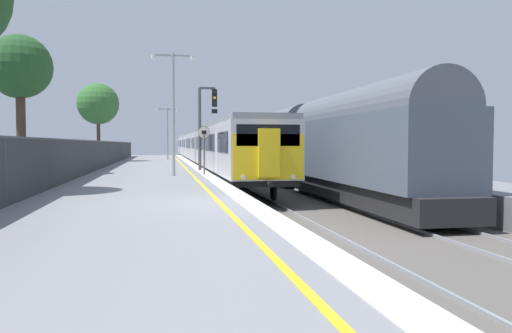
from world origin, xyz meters
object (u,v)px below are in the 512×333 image
Objects in this scene: freight_train_adjacent_track at (260,143)px; signal_gantry at (205,118)px; speed_limit_sign at (204,144)px; background_tree_left at (19,70)px; background_tree_centre at (97,105)px; platform_lamp_mid at (173,104)px; commuter_train_at_platform at (203,146)px; platform_lamp_far at (167,129)px.

signal_gantry is at bearing -115.36° from freight_train_adjacent_track.
signal_gantry reaches higher than speed_limit_sign.
background_tree_left is 19.11m from background_tree_centre.
platform_lamp_mid is at bearing -114.13° from freight_train_adjacent_track.
freight_train_adjacent_track is 20.56m from background_tree_left.
commuter_train_at_platform is 22.94m from speed_limit_sign.
speed_limit_sign is at bearing -70.09° from background_tree_centre.
commuter_train_at_platform is 1.06× the size of freight_train_adjacent_track.
background_tree_centre is at bearing -159.99° from platform_lamp_far.
signal_gantry reaches higher than freight_train_adjacent_track.
freight_train_adjacent_track is at bearing -61.00° from commuter_train_at_platform.
commuter_train_at_platform is at bearing -0.91° from platform_lamp_far.
background_tree_centre is at bearing 115.39° from signal_gantry.
platform_lamp_mid is 23.65m from platform_lamp_far.
signal_gantry is 18.49m from background_tree_centre.
background_tree_left is at bearing -93.89° from background_tree_centre.
platform_lamp_far is (0.00, 23.65, -0.45)m from platform_lamp_mid.
platform_lamp_far reaches higher than speed_limit_sign.
background_tree_left is (-14.65, -13.98, 3.52)m from freight_train_adjacent_track.
platform_lamp_mid reaches higher than commuter_train_at_platform.
background_tree_left is at bearing -136.35° from freight_train_adjacent_track.
background_tree_left reaches higher than background_tree_centre.
signal_gantry is 0.83× the size of platform_lamp_mid.
platform_lamp_mid is 0.84× the size of background_tree_centre.
commuter_train_at_platform is 10.25m from background_tree_centre.
commuter_train_at_platform is 8.71× the size of background_tree_centre.
commuter_train_at_platform is at bearing 85.54° from signal_gantry.
background_tree_centre is (-9.35, -2.14, 3.61)m from commuter_train_at_platform.
background_tree_left reaches higher than commuter_train_at_platform.
commuter_train_at_platform is at bearing 81.97° from platform_lamp_mid.
freight_train_adjacent_track is 23.60× the size of speed_limit_sign.
speed_limit_sign is at bearing -95.32° from signal_gantry.
background_tree_left is (-9.19, -2.45, 2.12)m from signal_gantry.
speed_limit_sign is 22.30m from background_tree_centre.
platform_lamp_far reaches higher than commuter_train_at_platform.
signal_gantry is 2.00× the size of speed_limit_sign.
freight_train_adjacent_track reaches higher than commuter_train_at_platform.
freight_train_adjacent_track is at bearing 43.65° from background_tree_left.
platform_lamp_far is 0.72× the size of background_tree_left.
background_tree_centre is at bearing 109.91° from speed_limit_sign.
platform_lamp_mid is 0.84× the size of background_tree_left.
freight_train_adjacent_track is 16.70m from speed_limit_sign.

